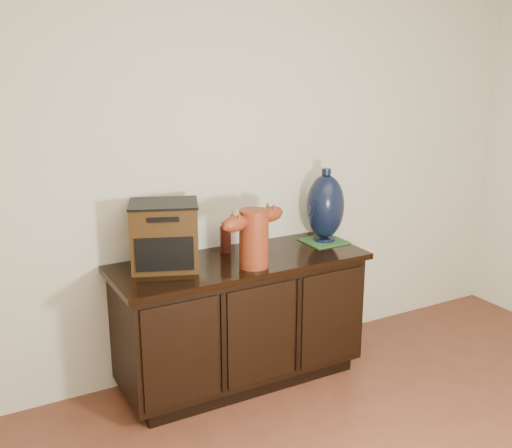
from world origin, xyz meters
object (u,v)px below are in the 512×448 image
sideboard (240,319)px  tv_radio (165,235)px  spray_can (226,237)px  terracotta_vessel (254,235)px  lamp_base (325,207)px

sideboard → tv_radio: tv_radio is taller
sideboard → spray_can: bearing=93.7°
sideboard → terracotta_vessel: terracotta_vessel is taller
terracotta_vessel → spray_can: bearing=76.4°
sideboard → terracotta_vessel: bearing=-85.6°
sideboard → tv_radio: size_ratio=3.32×
lamp_base → spray_can: bearing=170.2°
sideboard → tv_radio: 0.69m
sideboard → spray_can: (-0.01, 0.16, 0.46)m
tv_radio → spray_can: size_ratio=2.36×
sideboard → terracotta_vessel: (0.01, -0.14, 0.55)m
tv_radio → lamp_base: 1.03m
terracotta_vessel → tv_radio: tv_radio is taller
terracotta_vessel → spray_can: 0.32m
tv_radio → terracotta_vessel: bearing=-6.8°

